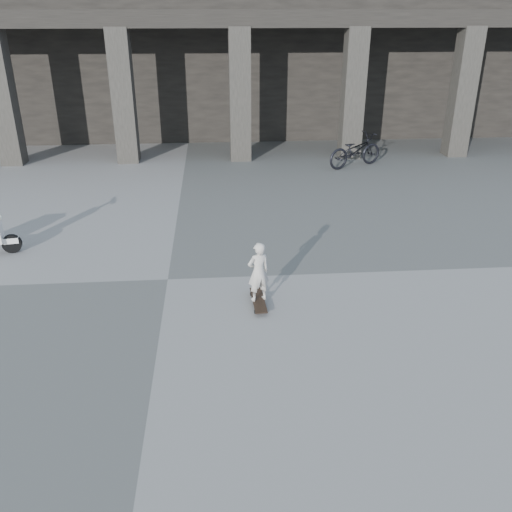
{
  "coord_description": "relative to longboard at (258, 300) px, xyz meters",
  "views": [
    {
      "loc": [
        0.9,
        -8.84,
        4.47
      ],
      "look_at": [
        1.56,
        -0.53,
        0.65
      ],
      "focal_mm": 38.0,
      "sensor_mm": 36.0,
      "label": 1
    }
  ],
  "objects": [
    {
      "name": "colonnade",
      "position": [
        -1.56,
        14.79,
        2.96
      ],
      "size": [
        28.0,
        8.82,
        6.0
      ],
      "color": "black",
      "rests_on": "ground"
    },
    {
      "name": "ground",
      "position": [
        -1.56,
        1.03,
        -0.07
      ],
      "size": [
        90.0,
        90.0,
        0.0
      ],
      "primitive_type": "plane",
      "color": "#525250",
      "rests_on": "ground"
    },
    {
      "name": "child",
      "position": [
        0.0,
        -0.0,
        0.53
      ],
      "size": [
        0.43,
        0.35,
        1.02
      ],
      "primitive_type": "imported",
      "rotation": [
        0.0,
        0.0,
        3.48
      ],
      "color": "beige",
      "rests_on": "longboard"
    },
    {
      "name": "bicycle",
      "position": [
        3.68,
        8.33,
        0.44
      ],
      "size": [
        2.03,
        1.46,
        1.02
      ],
      "primitive_type": "imported",
      "rotation": [
        0.0,
        0.0,
        2.03
      ],
      "color": "black",
      "rests_on": "ground"
    },
    {
      "name": "longboard",
      "position": [
        0.0,
        0.0,
        0.0
      ],
      "size": [
        0.23,
        0.86,
        0.09
      ],
      "rotation": [
        0.0,
        0.0,
        1.61
      ],
      "color": "black",
      "rests_on": "ground"
    }
  ]
}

